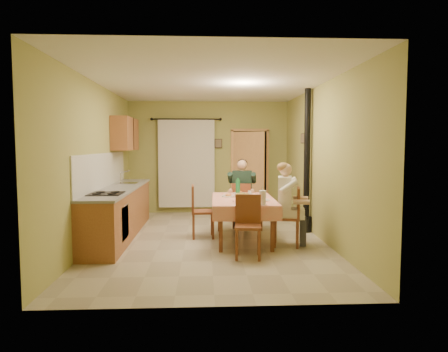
{
  "coord_description": "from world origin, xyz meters",
  "views": [
    {
      "loc": [
        -0.11,
        -7.11,
        1.71
      ],
      "look_at": [
        0.25,
        0.1,
        1.15
      ],
      "focal_mm": 32.0,
      "sensor_mm": 36.0,
      "label": 1
    }
  ],
  "objects": [
    {
      "name": "picture_right",
      "position": [
        1.97,
        1.2,
        1.85
      ],
      "size": [
        0.03,
        0.31,
        0.21
      ],
      "primitive_type": "cube",
      "color": "brown",
      "rests_on": "room_shell"
    },
    {
      "name": "chair_right",
      "position": [
        1.3,
        -0.48,
        0.29
      ],
      "size": [
        0.51,
        0.51,
        1.0
      ],
      "rotation": [
        0.0,
        0.0,
        1.36
      ],
      "color": "brown",
      "rests_on": "ground"
    },
    {
      "name": "doorway",
      "position": [
        1.03,
        2.88,
        1.05
      ],
      "size": [
        0.96,
        0.43,
        2.15
      ],
      "color": "black",
      "rests_on": "ground"
    },
    {
      "name": "man_far",
      "position": [
        0.67,
        1.06,
        0.88
      ],
      "size": [
        0.62,
        0.52,
        1.39
      ],
      "rotation": [
        0.0,
        0.0,
        -0.16
      ],
      "color": "#192D23",
      "rests_on": "chair_far"
    },
    {
      "name": "dining_table",
      "position": [
        0.58,
        -0.06,
        0.38
      ],
      "size": [
        1.15,
        1.87,
        0.76
      ],
      "rotation": [
        0.0,
        0.0,
        -0.02
      ],
      "color": "#E38E79",
      "rests_on": "ground"
    },
    {
      "name": "chair_far",
      "position": [
        0.67,
        1.05,
        0.29
      ],
      "size": [
        0.43,
        0.43,
        0.93
      ],
      "rotation": [
        0.0,
        0.0,
        -0.16
      ],
      "color": "brown",
      "rests_on": "ground"
    },
    {
      "name": "curtain",
      "position": [
        -0.55,
        2.9,
        1.26
      ],
      "size": [
        1.7,
        0.07,
        2.22
      ],
      "color": "black",
      "rests_on": "ground"
    },
    {
      "name": "tableware",
      "position": [
        0.62,
        -0.15,
        0.81
      ],
      "size": [
        0.8,
        1.66,
        0.33
      ],
      "color": "white",
      "rests_on": "dining_table"
    },
    {
      "name": "upper_cabinets",
      "position": [
        -1.82,
        1.7,
        1.95
      ],
      "size": [
        0.35,
        1.4,
        0.7
      ],
      "primitive_type": "cube",
      "color": "brown",
      "rests_on": "room_shell"
    },
    {
      "name": "chair_near",
      "position": [
        0.55,
        -1.17,
        0.29
      ],
      "size": [
        0.43,
        0.43,
        0.95
      ],
      "rotation": [
        0.0,
        0.0,
        3.03
      ],
      "color": "brown",
      "rests_on": "ground"
    },
    {
      "name": "man_right",
      "position": [
        1.28,
        -0.48,
        0.88
      ],
      "size": [
        0.54,
        0.63,
        1.39
      ],
      "rotation": [
        0.0,
        0.0,
        1.36
      ],
      "color": "white",
      "rests_on": "chair_right"
    },
    {
      "name": "kitchen_run",
      "position": [
        -1.71,
        0.4,
        0.48
      ],
      "size": [
        0.64,
        3.64,
        1.56
      ],
      "color": "brown",
      "rests_on": "ground"
    },
    {
      "name": "room_shell",
      "position": [
        0.0,
        0.0,
        1.82
      ],
      "size": [
        4.04,
        6.04,
        2.82
      ],
      "color": "#A3A153",
      "rests_on": "ground"
    },
    {
      "name": "picture_back",
      "position": [
        0.25,
        2.97,
        1.75
      ],
      "size": [
        0.19,
        0.03,
        0.23
      ],
      "primitive_type": "cube",
      "color": "black",
      "rests_on": "room_shell"
    },
    {
      "name": "chair_left",
      "position": [
        -0.15,
        0.21,
        0.29
      ],
      "size": [
        0.43,
        0.43,
        0.97
      ],
      "rotation": [
        0.0,
        0.0,
        -1.53
      ],
      "color": "brown",
      "rests_on": "ground"
    },
    {
      "name": "stove_flue",
      "position": [
        1.9,
        0.6,
        1.02
      ],
      "size": [
        0.24,
        0.24,
        2.8
      ],
      "color": "black",
      "rests_on": "ground"
    },
    {
      "name": "floor",
      "position": [
        0.0,
        0.0,
        0.0
      ],
      "size": [
        4.0,
        6.0,
        0.01
      ],
      "primitive_type": "cube",
      "color": "tan",
      "rests_on": "ground"
    }
  ]
}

